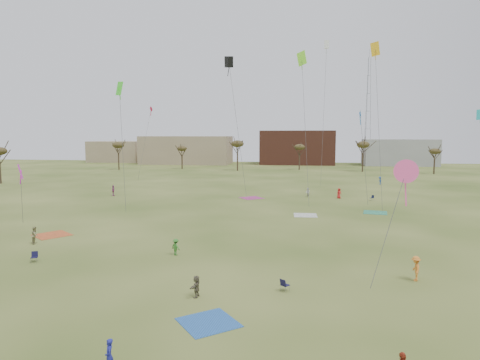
# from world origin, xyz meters

# --- Properties ---
(ground) EXTENTS (260.00, 260.00, 0.00)m
(ground) POSITION_xyz_m (0.00, 0.00, 0.00)
(ground) COLOR #334917
(ground) RESTS_ON ground
(flyer_near_center) EXTENTS (1.09, 0.97, 1.47)m
(flyer_near_center) POSITION_xyz_m (-4.00, 0.38, 0.73)
(flyer_near_center) COLOR #347B29
(flyer_near_center) RESTS_ON ground
(flyer_near_right) EXTENTS (0.60, 0.68, 1.56)m
(flyer_near_right) POSITION_xyz_m (-1.45, -18.00, 0.78)
(flyer_near_right) COLOR navy
(flyer_near_right) RESTS_ON ground
(spectator_fore_b) EXTENTS (0.81, 0.94, 1.66)m
(spectator_fore_b) POSITION_xyz_m (-18.73, 2.19, 0.83)
(spectator_fore_b) COLOR #8F885B
(spectator_fore_b) RESTS_ON ground
(spectator_fore_c) EXTENTS (0.61, 1.39, 1.45)m
(spectator_fore_c) POSITION_xyz_m (0.20, -8.82, 0.72)
(spectator_fore_c) COLOR #645D47
(spectator_fore_c) RESTS_ON ground
(flyer_mid_b) EXTENTS (0.74, 1.22, 1.83)m
(flyer_mid_b) POSITION_xyz_m (15.19, -3.45, 0.91)
(flyer_mid_b) COLOR orange
(flyer_mid_b) RESTS_ON ground
(spectator_mid_d) EXTENTS (0.64, 1.15, 1.86)m
(spectator_mid_d) POSITION_xyz_m (-25.54, 34.03, 0.93)
(spectator_mid_d) COLOR #A34488
(spectator_mid_d) RESTS_ON ground
(spectator_mid_e) EXTENTS (0.88, 0.92, 1.49)m
(spectator_mid_e) POSITION_xyz_m (7.91, 37.90, 0.75)
(spectator_mid_e) COLOR silver
(spectator_mid_e) RESTS_ON ground
(flyer_far_b) EXTENTS (0.99, 0.91, 1.70)m
(flyer_far_b) POSITION_xyz_m (13.04, 36.69, 0.85)
(flyer_far_b) COLOR red
(flyer_far_b) RESTS_ON ground
(flyer_far_c) EXTENTS (0.84, 1.20, 1.69)m
(flyer_far_c) POSITION_xyz_m (23.34, 58.20, 0.84)
(flyer_far_c) COLOR #22489C
(flyer_far_c) RESTS_ON ground
(blanket_red) EXTENTS (4.58, 4.58, 0.03)m
(blanket_red) POSITION_xyz_m (-19.20, 5.68, 0.00)
(blanket_red) COLOR #C95628
(blanket_red) RESTS_ON ground
(blanket_blue) EXTENTS (4.14, 4.14, 0.03)m
(blanket_blue) POSITION_xyz_m (1.81, -12.42, 0.00)
(blanket_blue) COLOR #285FB1
(blanket_blue) RESTS_ON ground
(blanket_cream) EXTENTS (3.14, 3.14, 0.03)m
(blanket_cream) POSITION_xyz_m (7.41, 20.77, 0.00)
(blanket_cream) COLOR silver
(blanket_cream) RESTS_ON ground
(blanket_plum) EXTENTS (4.63, 4.63, 0.03)m
(blanket_plum) POSITION_xyz_m (-1.45, 34.92, 0.00)
(blanket_plum) COLOR #AB347B
(blanket_plum) RESTS_ON ground
(blanket_olive) EXTENTS (3.55, 3.55, 0.03)m
(blanket_olive) POSITION_xyz_m (16.86, 24.14, 0.00)
(blanket_olive) COLOR #328A64
(blanket_olive) RESTS_ON ground
(camp_chair_left) EXTENTS (0.67, 0.69, 0.87)m
(camp_chair_left) POSITION_xyz_m (-15.07, -3.36, 0.26)
(camp_chair_left) COLOR #151336
(camp_chair_left) RESTS_ON ground
(camp_chair_center) EXTENTS (0.73, 0.74, 0.87)m
(camp_chair_center) POSITION_xyz_m (5.89, -6.90, 0.26)
(camp_chair_center) COLOR #161439
(camp_chair_center) RESTS_ON ground
(camp_chair_right) EXTENTS (0.74, 0.73, 0.87)m
(camp_chair_right) POSITION_xyz_m (18.10, 35.11, 0.26)
(camp_chair_right) COLOR #131934
(camp_chair_right) RESTS_ON ground
(kites_aloft) EXTENTS (72.22, 60.78, 27.83)m
(kites_aloft) POSITION_xyz_m (2.93, 31.25, 20.04)
(kites_aloft) COLOR red
(kites_aloft) RESTS_ON ground
(tree_line) EXTENTS (117.44, 49.32, 8.91)m
(tree_line) POSITION_xyz_m (-2.85, 79.12, 7.09)
(tree_line) COLOR #3A2B1E
(tree_line) RESTS_ON ground
(building_tan) EXTENTS (32.00, 14.00, 10.00)m
(building_tan) POSITION_xyz_m (-35.00, 115.00, 5.00)
(building_tan) COLOR #937F60
(building_tan) RESTS_ON ground
(building_brick) EXTENTS (26.00, 16.00, 12.00)m
(building_brick) POSITION_xyz_m (5.00, 120.00, 6.00)
(building_brick) COLOR brown
(building_brick) RESTS_ON ground
(building_grey) EXTENTS (24.00, 12.00, 9.00)m
(building_grey) POSITION_xyz_m (40.00, 118.00, 4.50)
(building_grey) COLOR gray
(building_grey) RESTS_ON ground
(building_tan_west) EXTENTS (20.00, 12.00, 8.00)m
(building_tan_west) POSITION_xyz_m (-65.00, 122.00, 4.00)
(building_tan_west) COLOR #937F60
(building_tan_west) RESTS_ON ground
(radio_tower) EXTENTS (1.51, 1.72, 41.00)m
(radio_tower) POSITION_xyz_m (30.00, 125.00, 19.21)
(radio_tower) COLOR #9EA3A8
(radio_tower) RESTS_ON ground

